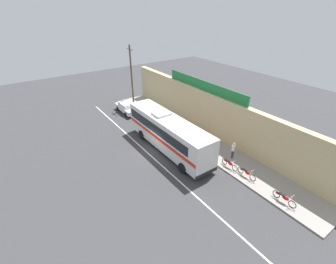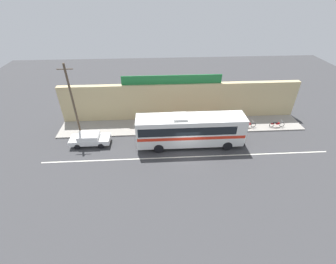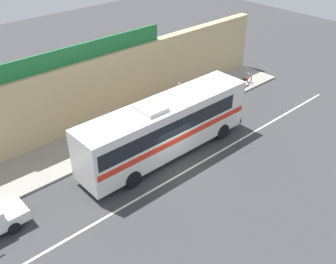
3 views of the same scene
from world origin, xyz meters
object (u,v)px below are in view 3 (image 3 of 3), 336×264
at_px(motorcycle_red, 200,101).
at_px(pedestrian_far_right, 179,91).
at_px(intercity_bus, 165,126).
at_px(motorcycle_orange, 214,93).
at_px(pedestrian_near_shop, 172,101).
at_px(motorcycle_black, 245,81).

height_order(motorcycle_red, pedestrian_far_right, pedestrian_far_right).
xyz_separation_m(intercity_bus, pedestrian_far_right, (5.09, 4.10, -0.91)).
relative_size(intercity_bus, motorcycle_orange, 6.06).
relative_size(pedestrian_far_right, pedestrian_near_shop, 1.08).
relative_size(intercity_bus, motorcycle_black, 6.01).
bearing_deg(intercity_bus, motorcycle_red, 24.41).
bearing_deg(motorcycle_black, pedestrian_near_shop, 175.14).
relative_size(motorcycle_red, pedestrian_near_shop, 1.15).
xyz_separation_m(intercity_bus, motorcycle_orange, (7.72, 2.91, -1.50)).
xyz_separation_m(intercity_bus, motorcycle_red, (5.96, 2.71, -1.50)).
distance_m(motorcycle_black, pedestrian_near_shop, 7.60).
height_order(intercity_bus, motorcycle_black, intercity_bus).
xyz_separation_m(motorcycle_black, pedestrian_near_shop, (-7.56, 0.64, 0.50)).
relative_size(motorcycle_red, pedestrian_far_right, 1.06).
bearing_deg(motorcycle_black, motorcycle_red, -178.88).
relative_size(intercity_bus, motorcycle_red, 6.26).
relative_size(intercity_bus, pedestrian_near_shop, 7.23).
height_order(motorcycle_black, pedestrian_near_shop, pedestrian_near_shop).
distance_m(motorcycle_red, pedestrian_near_shop, 2.39).
xyz_separation_m(motorcycle_red, pedestrian_near_shop, (-2.22, 0.75, 0.50)).
height_order(motorcycle_red, motorcycle_black, same).
bearing_deg(pedestrian_near_shop, motorcycle_black, -4.86).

